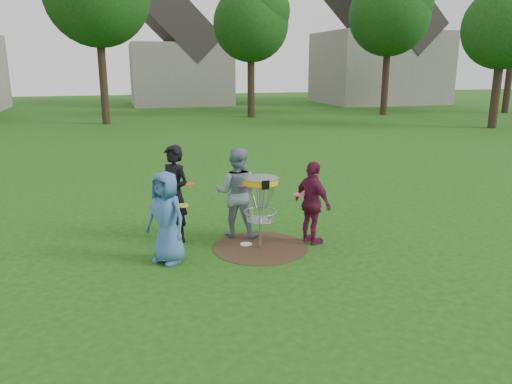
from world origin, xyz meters
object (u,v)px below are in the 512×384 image
object	(u,v)px
player_black	(174,194)
player_grey	(237,193)
player_blue	(166,218)
player_maroon	(313,203)
disc_golf_basket	(260,195)

from	to	relation	value
player_black	player_grey	world-z (taller)	player_black
player_blue	player_maroon	world-z (taller)	player_blue
player_black	player_maroon	bearing A→B (deg)	33.75
player_blue	disc_golf_basket	world-z (taller)	player_blue
player_blue	player_black	xyz separation A→B (m)	(0.26, 1.03, 0.13)
player_maroon	player_black	bearing A→B (deg)	52.15
player_blue	player_maroon	xyz separation A→B (m)	(2.75, 0.21, -0.01)
player_maroon	player_blue	bearing A→B (deg)	74.81
player_blue	player_maroon	distance (m)	2.76
player_grey	disc_golf_basket	bearing A→B (deg)	130.96
player_blue	player_grey	world-z (taller)	player_grey
player_blue	disc_golf_basket	xyz separation A→B (m)	(1.73, 0.23, 0.22)
player_grey	disc_golf_basket	world-z (taller)	player_grey
player_black	disc_golf_basket	bearing A→B (deg)	23.29
player_black	player_maroon	xyz separation A→B (m)	(2.49, -0.82, -0.14)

